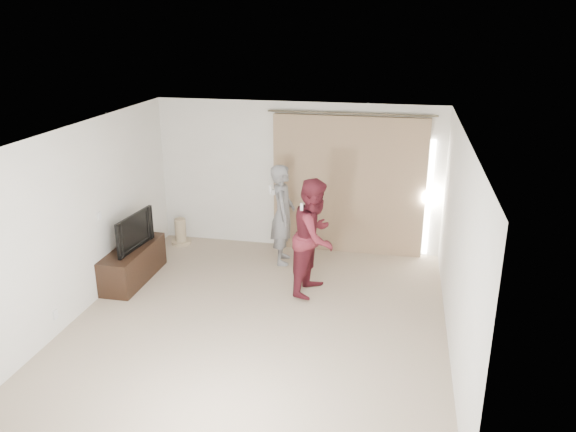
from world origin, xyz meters
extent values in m
plane|color=tan|center=(0.00, 0.00, 0.00)|extent=(5.50, 5.50, 0.00)
cube|color=silver|center=(0.00, 2.75, 1.30)|extent=(5.00, 0.04, 2.60)
cube|color=silver|center=(-2.50, 0.00, 1.30)|extent=(0.04, 5.50, 2.60)
cube|color=silver|center=(-2.48, 0.40, 1.20)|extent=(0.02, 0.08, 0.12)
cube|color=silver|center=(-2.48, -0.90, 0.30)|extent=(0.02, 0.08, 0.12)
cube|color=silver|center=(0.00, 0.00, 2.60)|extent=(5.00, 5.50, 0.01)
cube|color=tan|center=(0.90, 2.68, 1.20)|extent=(2.60, 0.10, 2.40)
cylinder|color=brown|center=(0.90, 2.68, 2.44)|extent=(2.80, 0.03, 0.03)
cube|color=white|center=(2.26, 2.72, 1.05)|extent=(0.08, 0.04, 2.00)
cube|color=black|center=(-2.27, 0.84, 0.27)|extent=(0.49, 1.42, 0.54)
imported|color=black|center=(-2.27, 0.84, 0.82)|extent=(0.22, 0.97, 0.56)
cylinder|color=tan|center=(-2.10, 2.40, 0.03)|extent=(0.36, 0.36, 0.06)
cylinder|color=tan|center=(-2.10, 2.40, 0.27)|extent=(0.20, 0.20, 0.42)
imported|color=slate|center=(-0.10, 2.00, 0.85)|extent=(0.51, 0.68, 1.69)
cube|color=silver|center=(-0.28, 1.90, 1.30)|extent=(0.04, 0.04, 0.14)
cube|color=silver|center=(-0.28, 2.12, 1.19)|extent=(0.05, 0.05, 0.09)
imported|color=#5A1A24|center=(0.59, 1.03, 0.88)|extent=(0.84, 0.98, 1.76)
cube|color=silver|center=(0.41, 0.93, 1.35)|extent=(0.04, 0.04, 0.14)
cube|color=silver|center=(0.41, 1.15, 1.23)|extent=(0.05, 0.05, 0.09)
camera|label=1|loc=(1.75, -6.56, 3.91)|focal=35.00mm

